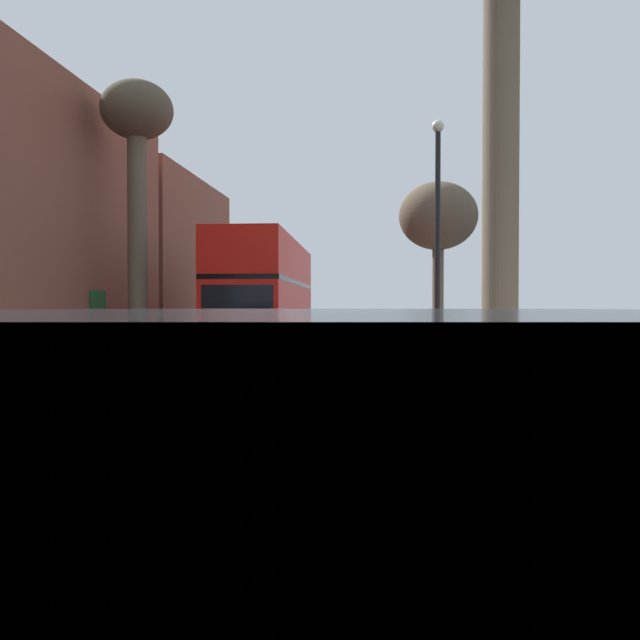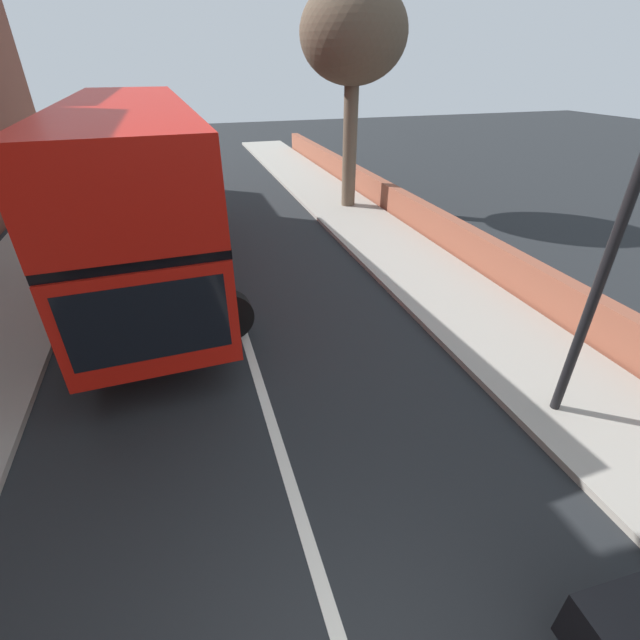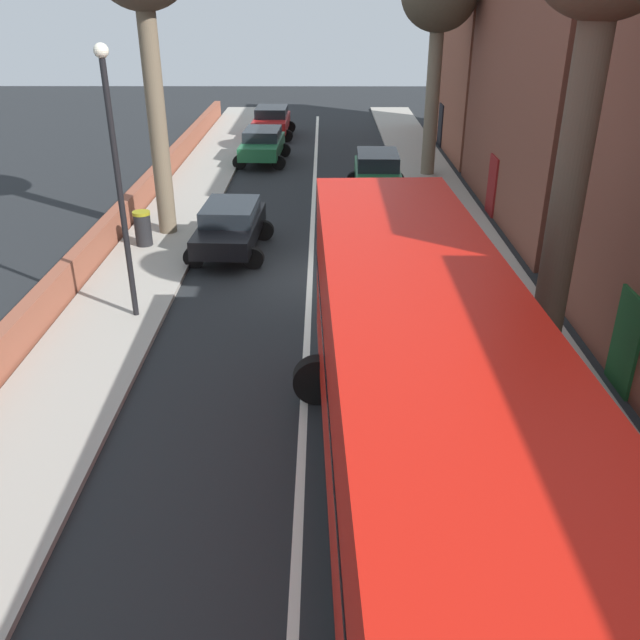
{
  "view_description": "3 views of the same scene",
  "coord_description": "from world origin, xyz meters",
  "views": [
    {
      "loc": [
        3.04,
        -14.27,
        1.55
      ],
      "look_at": [
        0.85,
        6.21,
        1.15
      ],
      "focal_mm": 36.23,
      "sensor_mm": 36.0,
      "label": 1
    },
    {
      "loc": [
        -0.79,
        -1.0,
        4.8
      ],
      "look_at": [
        1.18,
        5.19,
        0.93
      ],
      "focal_mm": 24.49,
      "sensor_mm": 36.0,
      "label": 2
    },
    {
      "loc": [
        -0.38,
        17.97,
        7.44
      ],
      "look_at": [
        -0.31,
        5.37,
        1.23
      ],
      "focal_mm": 37.81,
      "sensor_mm": 36.0,
      "label": 3
    }
  ],
  "objects": [
    {
      "name": "sidewalk_right",
      "position": [
        4.9,
        0.0,
        0.06
      ],
      "size": [
        2.6,
        60.0,
        0.12
      ],
      "primitive_type": "cube",
      "color": "#9E998E",
      "rests_on": "ground"
    },
    {
      "name": "parked_car_black_right_3",
      "position": [
        2.5,
        -1.94,
        0.88
      ],
      "size": [
        2.52,
        4.17,
        1.51
      ],
      "color": "black",
      "rests_on": "ground"
    },
    {
      "name": "boundary_wall_right",
      "position": [
        6.45,
        0.0,
        0.48
      ],
      "size": [
        0.36,
        54.0,
        0.96
      ],
      "primitive_type": "cube",
      "color": "brown",
      "rests_on": "ground"
    },
    {
      "name": "street_tree_right_3",
      "position": [
        5.17,
        14.28,
        5.44
      ],
      "size": [
        3.41,
        3.41,
        6.89
      ],
      "color": "brown",
      "rests_on": "sidewalk_right"
    },
    {
      "name": "ground_plane",
      "position": [
        0.0,
        0.0,
        0.0
      ],
      "size": [
        84.0,
        84.0,
        0.0
      ],
      "primitive_type": "plane",
      "color": "black"
    },
    {
      "name": "road_centre_line",
      "position": [
        0.0,
        0.0,
        0.0
      ],
      "size": [
        0.16,
        54.0,
        0.01
      ],
      "primitive_type": "cube",
      "color": "silver",
      "rests_on": "ground"
    },
    {
      "name": "litter_bin_right",
      "position": [
        5.3,
        -2.26,
        0.67
      ],
      "size": [
        0.55,
        0.55,
        1.1
      ],
      "color": "black",
      "rests_on": "sidewalk_right"
    },
    {
      "name": "street_tree_left_0",
      "position": [
        -4.96,
        5.63,
        6.91
      ],
      "size": [
        2.29,
        2.29,
        8.64
      ],
      "color": "brown",
      "rests_on": "sidewalk_left"
    },
    {
      "name": "double_decker_bus",
      "position": [
        -1.7,
        10.42,
        2.36
      ],
      "size": [
        3.85,
        11.56,
        4.06
      ],
      "color": "red",
      "rests_on": "ground"
    },
    {
      "name": "lamppost_right",
      "position": [
        4.3,
        2.83,
        3.81
      ],
      "size": [
        0.32,
        0.32,
        6.31
      ],
      "color": "black",
      "rests_on": "sidewalk_right"
    },
    {
      "name": "sidewalk_left",
      "position": [
        -4.9,
        0.0,
        0.06
      ],
      "size": [
        2.6,
        60.0,
        0.12
      ],
      "primitive_type": "cube",
      "color": "#9E998E",
      "rests_on": "ground"
    }
  ]
}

